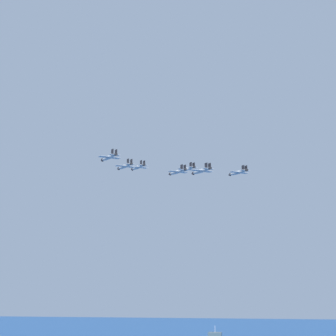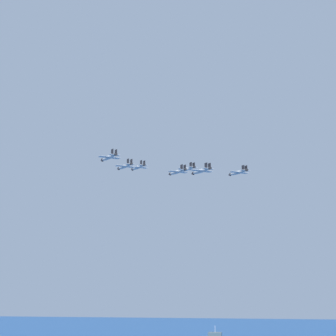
{
  "view_description": "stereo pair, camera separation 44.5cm",
  "coord_description": "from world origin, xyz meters",
  "px_view_note": "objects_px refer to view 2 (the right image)",
  "views": [
    {
      "loc": [
        -78.87,
        279.05,
        49.17
      ],
      "look_at": [
        -35.99,
        14.02,
        101.3
      ],
      "focal_mm": 63.7,
      "sensor_mm": 36.0,
      "label": 1
    },
    {
      "loc": [
        -79.31,
        278.98,
        49.17
      ],
      "look_at": [
        -35.99,
        14.02,
        101.3
      ],
      "focal_mm": 63.7,
      "sensor_mm": 36.0,
      "label": 2
    }
  ],
  "objects_px": {
    "jet_right_wingman": "(186,169)",
    "jet_left_outer": "(109,157)",
    "jet_slot_rear": "(177,172)",
    "jet_right_outer": "(238,172)",
    "jet_trailing": "(201,171)",
    "jet_left_wingman": "(125,166)",
    "jet_lead": "(138,167)"
  },
  "relations": [
    {
      "from": "jet_lead",
      "to": "jet_right_outer",
      "type": "relative_size",
      "value": 1.01
    },
    {
      "from": "jet_lead",
      "to": "jet_left_outer",
      "type": "distance_m",
      "value": 51.93
    },
    {
      "from": "jet_left_wingman",
      "to": "jet_right_outer",
      "type": "bearing_deg",
      "value": -111.18
    },
    {
      "from": "jet_right_outer",
      "to": "jet_left_outer",
      "type": "bearing_deg",
      "value": 90.86
    },
    {
      "from": "jet_right_wingman",
      "to": "jet_left_outer",
      "type": "bearing_deg",
      "value": 110.85
    },
    {
      "from": "jet_left_outer",
      "to": "jet_trailing",
      "type": "distance_m",
      "value": 39.23
    },
    {
      "from": "jet_left_outer",
      "to": "jet_trailing",
      "type": "bearing_deg",
      "value": -121.41
    },
    {
      "from": "jet_slot_rear",
      "to": "jet_left_outer",
      "type": "bearing_deg",
      "value": 89.49
    },
    {
      "from": "jet_left_outer",
      "to": "jet_trailing",
      "type": "xyz_separation_m",
      "value": [
        -38.38,
        -5.58,
        -5.91
      ]
    },
    {
      "from": "jet_lead",
      "to": "jet_right_wingman",
      "type": "distance_m",
      "value": 25.96
    },
    {
      "from": "jet_right_outer",
      "to": "jet_slot_rear",
      "type": "height_order",
      "value": "jet_right_outer"
    },
    {
      "from": "jet_right_wingman",
      "to": "jet_trailing",
      "type": "bearing_deg",
      "value": 156.41
    },
    {
      "from": "jet_right_wingman",
      "to": "jet_trailing",
      "type": "distance_m",
      "value": 43.63
    },
    {
      "from": "jet_slot_rear",
      "to": "jet_lead",
      "type": "bearing_deg",
      "value": -0.51
    },
    {
      "from": "jet_left_wingman",
      "to": "jet_right_wingman",
      "type": "height_order",
      "value": "jet_right_wingman"
    },
    {
      "from": "jet_right_wingman",
      "to": "jet_left_outer",
      "type": "distance_m",
      "value": 53.94
    },
    {
      "from": "jet_right_outer",
      "to": "jet_trailing",
      "type": "relative_size",
      "value": 1.01
    },
    {
      "from": "jet_slot_rear",
      "to": "jet_trailing",
      "type": "relative_size",
      "value": 0.96
    },
    {
      "from": "jet_lead",
      "to": "jet_slot_rear",
      "type": "height_order",
      "value": "jet_lead"
    },
    {
      "from": "jet_right_wingman",
      "to": "jet_right_outer",
      "type": "relative_size",
      "value": 1.0
    },
    {
      "from": "jet_left_wingman",
      "to": "jet_right_wingman",
      "type": "xyz_separation_m",
      "value": [
        -26.07,
        -20.92,
        1.75
      ]
    },
    {
      "from": "jet_lead",
      "to": "jet_left_outer",
      "type": "bearing_deg",
      "value": 140.45
    },
    {
      "from": "jet_right_outer",
      "to": "jet_trailing",
      "type": "distance_m",
      "value": 39.19
    },
    {
      "from": "jet_right_wingman",
      "to": "jet_slot_rear",
      "type": "height_order",
      "value": "jet_right_wingman"
    },
    {
      "from": "jet_right_wingman",
      "to": "jet_slot_rear",
      "type": "relative_size",
      "value": 1.05
    },
    {
      "from": "jet_left_outer",
      "to": "jet_right_outer",
      "type": "height_order",
      "value": "jet_left_outer"
    },
    {
      "from": "jet_trailing",
      "to": "jet_right_wingman",
      "type": "bearing_deg",
      "value": -22.01
    },
    {
      "from": "jet_left_wingman",
      "to": "jet_right_wingman",
      "type": "distance_m",
      "value": 33.47
    },
    {
      "from": "jet_lead",
      "to": "jet_right_outer",
      "type": "xyz_separation_m",
      "value": [
        -50.68,
        9.76,
        -6.01
      ]
    },
    {
      "from": "jet_slot_rear",
      "to": "jet_right_wingman",
      "type": "bearing_deg",
      "value": -40.87
    },
    {
      "from": "jet_right_wingman",
      "to": "jet_right_outer",
      "type": "height_order",
      "value": "jet_right_wingman"
    },
    {
      "from": "jet_right_outer",
      "to": "jet_lead",
      "type": "bearing_deg",
      "value": 41.22
    }
  ]
}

